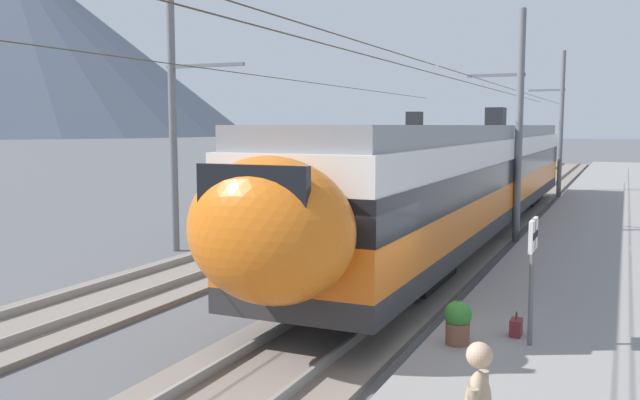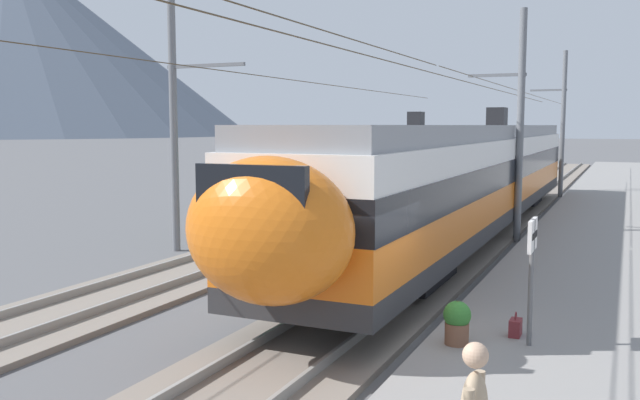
% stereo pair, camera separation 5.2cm
% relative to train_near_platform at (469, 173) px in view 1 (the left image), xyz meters
% --- Properties ---
extents(ground_plane, '(400.00, 400.00, 0.00)m').
position_rel_train_near_platform_xyz_m(ground_plane, '(-12.48, -1.15, -2.23)').
color(ground_plane, '#565659').
extents(track_near, '(120.00, 3.00, 0.28)m').
position_rel_train_near_platform_xyz_m(track_near, '(-12.48, 0.00, -2.16)').
color(track_near, slate).
rests_on(track_near, ground).
extents(track_far, '(120.00, 3.00, 0.28)m').
position_rel_train_near_platform_xyz_m(track_far, '(-12.48, 5.36, -2.16)').
color(track_far, slate).
rests_on(track_far, ground).
extents(train_near_platform, '(29.79, 2.98, 4.27)m').
position_rel_train_near_platform_xyz_m(train_near_platform, '(0.00, 0.00, 0.00)').
color(train_near_platform, '#2D2D30').
rests_on(train_near_platform, track_near).
extents(train_far_track, '(23.89, 2.91, 4.27)m').
position_rel_train_near_platform_xyz_m(train_far_track, '(7.76, 5.36, -0.01)').
color(train_far_track, '#2D2D30').
rests_on(train_far_track, track_far).
extents(catenary_mast_mid, '(39.85, 1.88, 7.59)m').
position_rel_train_near_platform_xyz_m(catenary_mast_mid, '(0.10, -1.48, 1.70)').
color(catenary_mast_mid, slate).
rests_on(catenary_mast_mid, ground).
extents(catenary_mast_east, '(39.85, 1.88, 7.77)m').
position_rel_train_near_platform_xyz_m(catenary_mast_east, '(15.59, -1.48, 1.80)').
color(catenary_mast_east, slate).
rests_on(catenary_mast_east, ground).
extents(catenary_mast_far_side, '(39.85, 2.65, 7.64)m').
position_rel_train_near_platform_xyz_m(catenary_mast_far_side, '(-5.96, 7.53, 1.76)').
color(catenary_mast_far_side, slate).
rests_on(catenary_mast_far_side, ground).
extents(platform_sign, '(0.70, 0.08, 2.02)m').
position_rel_train_near_platform_xyz_m(platform_sign, '(-12.04, -3.55, -0.37)').
color(platform_sign, '#59595B').
rests_on(platform_sign, platform_slab).
extents(handbag_near_sign, '(0.32, 0.18, 0.41)m').
position_rel_train_near_platform_xyz_m(handbag_near_sign, '(-11.65, -3.28, -1.71)').
color(handbag_near_sign, maroon).
rests_on(handbag_near_sign, platform_slab).
extents(potted_plant_platform_edge, '(0.44, 0.44, 0.70)m').
position_rel_train_near_platform_xyz_m(potted_plant_platform_edge, '(-12.47, -2.49, -1.47)').
color(potted_plant_platform_edge, brown).
rests_on(potted_plant_platform_edge, platform_slab).
extents(mountain_right_ridge, '(183.56, 183.56, 72.24)m').
position_rel_train_near_platform_xyz_m(mountain_right_ridge, '(171.66, 214.43, 33.89)').
color(mountain_right_ridge, '#515B6B').
rests_on(mountain_right_ridge, ground).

